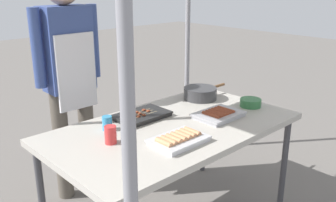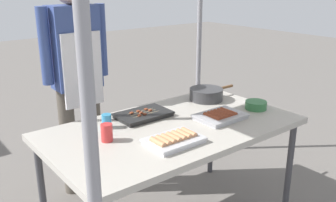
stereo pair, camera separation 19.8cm
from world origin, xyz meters
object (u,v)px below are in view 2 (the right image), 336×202
(condiment_bowl, at_px, (256,105))
(tray_pork_links, at_px, (220,116))
(stall_table, at_px, (173,133))
(tray_grilled_sausages, at_px, (174,140))
(vendor_woman, at_px, (76,67))
(drink_cup_by_wok, at_px, (107,121))
(tray_meat_skewers, at_px, (143,115))
(drink_cup_near_edge, at_px, (107,133))
(cooking_wok, at_px, (206,94))

(condiment_bowl, bearing_deg, tray_pork_links, 177.55)
(stall_table, distance_m, tray_pork_links, 0.34)
(tray_grilled_sausages, distance_m, vendor_woman, 1.09)
(tray_pork_links, xyz_separation_m, drink_cup_by_wok, (-0.67, 0.33, 0.02))
(tray_grilled_sausages, relative_size, tray_meat_skewers, 0.88)
(tray_meat_skewers, relative_size, condiment_bowl, 2.35)
(drink_cup_near_edge, bearing_deg, tray_meat_skewers, 26.54)
(tray_grilled_sausages, bearing_deg, vendor_woman, 94.15)
(cooking_wok, relative_size, drink_cup_near_edge, 4.01)
(stall_table, relative_size, tray_meat_skewers, 4.46)
(tray_grilled_sausages, height_order, drink_cup_by_wok, drink_cup_by_wok)
(drink_cup_by_wok, bearing_deg, tray_grilled_sausages, -67.14)
(tray_grilled_sausages, relative_size, vendor_woman, 0.19)
(tray_meat_skewers, xyz_separation_m, condiment_bowl, (0.73, -0.36, 0.01))
(drink_cup_near_edge, bearing_deg, drink_cup_by_wok, 61.04)
(stall_table, distance_m, tray_grilled_sausages, 0.28)
(stall_table, distance_m, drink_cup_near_edge, 0.46)
(condiment_bowl, bearing_deg, drink_cup_near_edge, 171.40)
(tray_pork_links, height_order, condiment_bowl, condiment_bowl)
(stall_table, distance_m, cooking_wok, 0.60)
(vendor_woman, bearing_deg, drink_cup_by_wok, 80.26)
(tray_meat_skewers, height_order, drink_cup_near_edge, drink_cup_near_edge)
(tray_meat_skewers, relative_size, drink_cup_near_edge, 3.48)
(drink_cup_near_edge, height_order, vendor_woman, vendor_woman)
(drink_cup_by_wok, height_order, vendor_woman, vendor_woman)
(tray_pork_links, relative_size, cooking_wok, 0.77)
(tray_meat_skewers, relative_size, vendor_woman, 0.21)
(tray_grilled_sausages, relative_size, drink_cup_by_wok, 3.54)
(tray_pork_links, distance_m, vendor_woman, 1.13)
(cooking_wok, relative_size, vendor_woman, 0.24)
(tray_pork_links, relative_size, vendor_woman, 0.19)
(tray_meat_skewers, bearing_deg, drink_cup_by_wok, -176.67)
(tray_pork_links, bearing_deg, drink_cup_by_wok, 153.89)
(stall_table, distance_m, vendor_woman, 0.93)
(condiment_bowl, height_order, drink_cup_near_edge, drink_cup_near_edge)
(tray_grilled_sausages, xyz_separation_m, tray_meat_skewers, (0.10, 0.45, -0.01))
(stall_table, bearing_deg, drink_cup_by_wok, 147.48)
(stall_table, relative_size, cooking_wok, 3.87)
(tray_grilled_sausages, xyz_separation_m, tray_pork_links, (0.48, 0.11, -0.00))
(vendor_woman, bearing_deg, tray_grilled_sausages, 94.15)
(stall_table, bearing_deg, tray_grilled_sausages, -127.70)
(tray_grilled_sausages, bearing_deg, cooking_wok, 33.71)
(condiment_bowl, bearing_deg, stall_table, 169.79)
(tray_pork_links, bearing_deg, cooking_wok, 59.15)
(stall_table, xyz_separation_m, vendor_woman, (-0.24, 0.85, 0.31))
(drink_cup_near_edge, distance_m, vendor_woman, 0.85)
(stall_table, relative_size, condiment_bowl, 10.50)
(tray_meat_skewers, distance_m, vendor_woman, 0.68)
(tray_pork_links, height_order, cooking_wok, cooking_wok)
(tray_pork_links, height_order, vendor_woman, vendor_woman)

